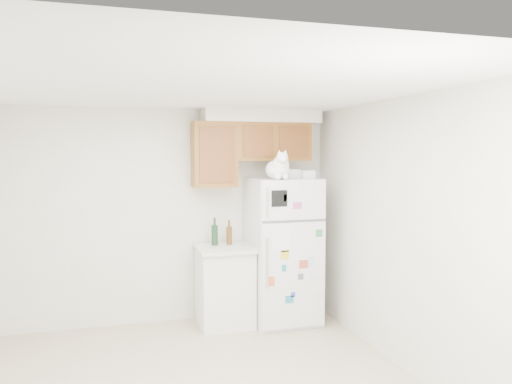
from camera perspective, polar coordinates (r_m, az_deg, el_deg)
name	(u,v)px	position (r m, az deg, el deg)	size (l,w,h in m)	color
room_shell	(207,191)	(4.19, -5.58, 0.11)	(3.84, 4.04, 2.52)	silver
refrigerator	(283,250)	(5.91, 3.13, -6.66)	(0.76, 0.78, 1.70)	silver
base_counter	(225,285)	(5.88, -3.60, -10.60)	(0.64, 0.64, 0.92)	white
cat	(279,168)	(5.51, 2.63, 2.73)	(0.32, 0.47, 0.33)	white
storage_box_back	(292,174)	(5.86, 4.10, 2.10)	(0.18, 0.13, 0.10)	white
storage_box_front	(308,174)	(5.81, 5.92, 2.02)	(0.15, 0.11, 0.09)	white
bottle_green	(215,231)	(5.83, -4.75, -4.52)	(0.08, 0.08, 0.32)	#19381E
bottle_amber	(229,232)	(5.87, -3.09, -4.62)	(0.07, 0.07, 0.29)	#593814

